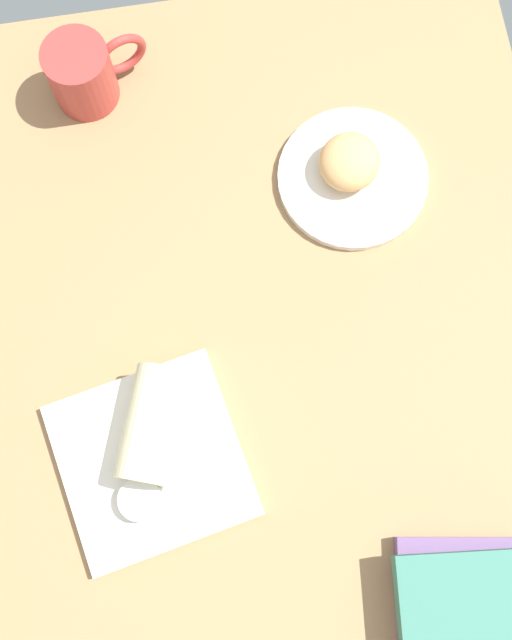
# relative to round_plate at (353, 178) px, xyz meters

# --- Properties ---
(dining_table) EXTENTS (1.10, 0.90, 0.04)m
(dining_table) POSITION_rel_round_plate_xyz_m (0.24, -0.19, -0.03)
(dining_table) COLOR #9E754C
(dining_table) RESTS_ON ground
(round_plate) EXTENTS (0.20, 0.20, 0.01)m
(round_plate) POSITION_rel_round_plate_xyz_m (0.00, 0.00, 0.00)
(round_plate) COLOR silver
(round_plate) RESTS_ON dining_table
(scone_pastry) EXTENTS (0.12, 0.12, 0.05)m
(scone_pastry) POSITION_rel_round_plate_xyz_m (-0.01, -0.01, 0.03)
(scone_pastry) COLOR tan
(scone_pastry) RESTS_ON round_plate
(square_plate) EXTENTS (0.26, 0.26, 0.02)m
(square_plate) POSITION_rel_round_plate_xyz_m (0.33, -0.32, 0.00)
(square_plate) COLOR silver
(square_plate) RESTS_ON dining_table
(sauce_cup) EXTENTS (0.05, 0.05, 0.02)m
(sauce_cup) POSITION_rel_round_plate_xyz_m (0.38, -0.33, 0.02)
(sauce_cup) COLOR silver
(sauce_cup) RESTS_ON square_plate
(breakfast_wrap) EXTENTS (0.15, 0.11, 0.07)m
(breakfast_wrap) POSITION_rel_round_plate_xyz_m (0.29, -0.30, 0.04)
(breakfast_wrap) COLOR beige
(breakfast_wrap) RESTS_ON square_plate
(book_stack) EXTENTS (0.21, 0.17, 0.06)m
(book_stack) POSITION_rel_round_plate_xyz_m (0.57, 0.02, 0.02)
(book_stack) COLOR #6B4C7A
(book_stack) RESTS_ON dining_table
(coffee_mug) EXTENTS (0.09, 0.14, 0.10)m
(coffee_mug) POSITION_rel_round_plate_xyz_m (-0.19, -0.33, 0.04)
(coffee_mug) COLOR #B23833
(coffee_mug) RESTS_ON dining_table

